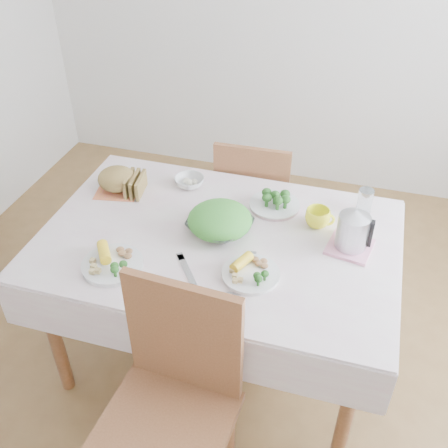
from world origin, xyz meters
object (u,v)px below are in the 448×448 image
(chair_near, at_px, (165,431))
(chair_far, at_px, (257,201))
(electric_kettle, at_px, (354,225))
(dinner_plate_right, at_px, (251,274))
(yellow_mug, at_px, (318,218))
(dinner_plate_left, at_px, (113,265))
(salad_bowl, at_px, (220,226))
(dining_table, at_px, (219,301))

(chair_near, xyz_separation_m, chair_far, (-0.02, 1.46, 0.00))
(chair_near, height_order, electric_kettle, electric_kettle)
(chair_far, relative_size, dinner_plate_right, 3.97)
(chair_near, distance_m, yellow_mug, 1.06)
(dinner_plate_right, distance_m, yellow_mug, 0.44)
(chair_far, distance_m, dinner_plate_left, 1.12)
(salad_bowl, distance_m, dinner_plate_left, 0.48)
(salad_bowl, height_order, dinner_plate_right, salad_bowl)
(dining_table, relative_size, chair_near, 1.42)
(dinner_plate_left, distance_m, dinner_plate_right, 0.54)
(yellow_mug, distance_m, electric_kettle, 0.21)
(salad_bowl, height_order, dinner_plate_left, salad_bowl)
(chair_near, distance_m, salad_bowl, 0.84)
(dining_table, relative_size, electric_kettle, 7.79)
(dining_table, bearing_deg, chair_far, 89.55)
(chair_near, relative_size, chair_far, 1.09)
(dinner_plate_left, relative_size, yellow_mug, 2.26)
(chair_near, distance_m, dinner_plate_left, 0.65)
(chair_far, height_order, salad_bowl, chair_far)
(salad_bowl, distance_m, yellow_mug, 0.42)
(yellow_mug, bearing_deg, dinner_plate_right, -116.73)
(chair_near, xyz_separation_m, yellow_mug, (0.36, 0.93, 0.34))
(salad_bowl, bearing_deg, electric_kettle, 5.19)
(chair_near, relative_size, salad_bowl, 3.85)
(dining_table, bearing_deg, dinner_plate_right, -45.69)
(dinner_plate_right, height_order, yellow_mug, yellow_mug)
(chair_near, xyz_separation_m, electric_kettle, (0.51, 0.82, 0.42))
(chair_far, bearing_deg, dinner_plate_left, 69.47)
(chair_near, height_order, yellow_mug, chair_near)
(dinner_plate_right, bearing_deg, dining_table, 134.31)
(chair_far, distance_m, yellow_mug, 0.73)
(chair_far, distance_m, electric_kettle, 0.93)
(chair_near, height_order, chair_far, chair_near)
(dinner_plate_left, distance_m, yellow_mug, 0.88)
(chair_far, relative_size, salad_bowl, 3.52)
(chair_far, bearing_deg, yellow_mug, 124.46)
(chair_near, relative_size, dinner_plate_left, 4.05)
(dining_table, bearing_deg, electric_kettle, 8.64)
(electric_kettle, bearing_deg, dining_table, -157.50)
(chair_far, bearing_deg, electric_kettle, 128.36)
(chair_far, bearing_deg, chair_near, 89.22)
(dinner_plate_right, distance_m, electric_kettle, 0.46)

